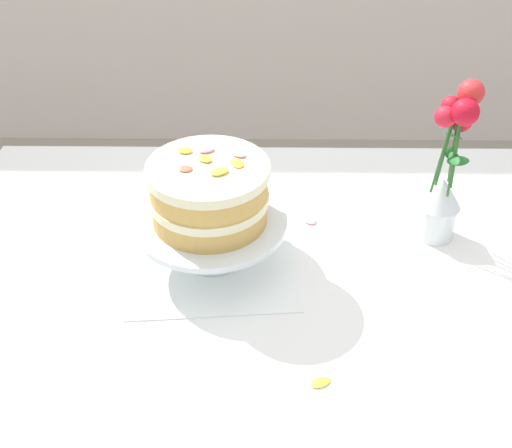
# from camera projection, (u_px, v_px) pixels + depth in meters

# --- Properties ---
(dining_table) EXTENTS (1.40, 1.00, 0.74)m
(dining_table) POSITION_uv_depth(u_px,v_px,m) (285.00, 327.00, 1.26)
(dining_table) COLOR white
(dining_table) RESTS_ON ground
(linen_napkin) EXTENTS (0.35, 0.35, 0.00)m
(linen_napkin) POSITION_uv_depth(u_px,v_px,m) (212.00, 259.00, 1.28)
(linen_napkin) COLOR white
(linen_napkin) RESTS_ON dining_table
(cake_stand) EXTENTS (0.29, 0.29, 0.10)m
(cake_stand) POSITION_uv_depth(u_px,v_px,m) (211.00, 226.00, 1.23)
(cake_stand) COLOR silver
(cake_stand) RESTS_ON linen_napkin
(layer_cake) EXTENTS (0.22, 0.22, 0.12)m
(layer_cake) POSITION_uv_depth(u_px,v_px,m) (209.00, 192.00, 1.18)
(layer_cake) COLOR tan
(layer_cake) RESTS_ON cake_stand
(flower_vase) EXTENTS (0.09, 0.10, 0.34)m
(flower_vase) POSITION_uv_depth(u_px,v_px,m) (446.00, 177.00, 1.25)
(flower_vase) COLOR silver
(flower_vase) RESTS_ON dining_table
(loose_petal_0) EXTENTS (0.04, 0.03, 0.00)m
(loose_petal_0) POSITION_uv_depth(u_px,v_px,m) (321.00, 382.00, 1.03)
(loose_petal_0) COLOR yellow
(loose_petal_0) RESTS_ON dining_table
(loose_petal_1) EXTENTS (0.04, 0.05, 0.01)m
(loose_petal_1) POSITION_uv_depth(u_px,v_px,m) (309.00, 219.00, 1.38)
(loose_petal_1) COLOR pink
(loose_petal_1) RESTS_ON dining_table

